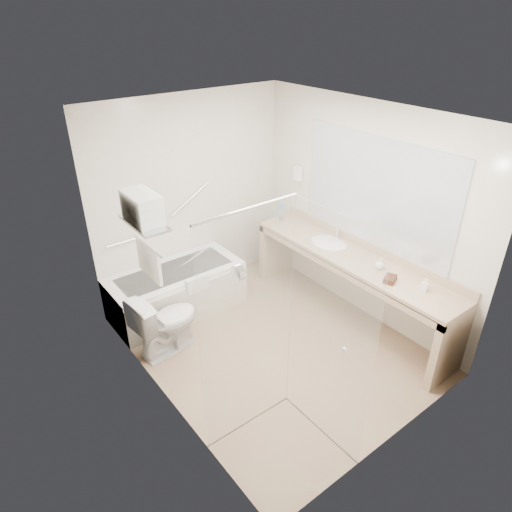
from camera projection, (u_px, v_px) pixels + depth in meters
floor at (272, 344)px, 5.10m from camera, size 3.20×3.20×0.00m
ceiling at (277, 116)px, 3.89m from camera, size 2.60×3.20×0.10m
wall_back at (191, 198)px, 5.60m from camera, size 2.60×0.10×2.50m
wall_front at (412, 325)px, 3.39m from camera, size 2.60×0.10×2.50m
wall_left at (155, 290)px, 3.80m from camera, size 0.10×3.20×2.50m
wall_right at (362, 213)px, 5.19m from camera, size 0.10×3.20×2.50m
bathtub at (177, 290)px, 5.56m from camera, size 1.60×0.73×0.59m
grab_bar_short at (123, 242)px, 5.21m from camera, size 0.40×0.03×0.03m
grab_bar_long at (190, 200)px, 5.55m from camera, size 0.53×0.03×0.33m
shower_enclosure at (287, 332)px, 3.61m from camera, size 0.96×0.91×2.11m
towel_shelf at (143, 217)px, 3.87m from camera, size 0.24×0.55×0.81m
vanity_counter at (350, 272)px, 5.23m from camera, size 0.55×2.70×0.95m
sink at (328, 245)px, 5.44m from camera, size 0.40×0.52×0.14m
faucet at (338, 233)px, 5.46m from camera, size 0.03×0.03×0.14m
mirror at (376, 192)px, 4.93m from camera, size 0.02×2.00×1.20m
hairdryer_unit at (298, 173)px, 5.79m from camera, size 0.08×0.10×0.18m
toilet at (166, 322)px, 4.87m from camera, size 0.78×0.50×0.72m
amenity_basket at (390, 279)px, 4.65m from camera, size 0.19×0.16×0.05m
soap_bottle_a at (424, 288)px, 4.50m from camera, size 0.09×0.14×0.06m
soap_bottle_b at (380, 265)px, 4.86m from camera, size 0.10×0.13×0.10m
water_bottle_left at (281, 212)px, 5.95m from camera, size 0.07×0.07×0.22m
water_bottle_mid at (275, 218)px, 5.85m from camera, size 0.05×0.05×0.17m
water_bottle_right at (282, 215)px, 5.87m from camera, size 0.07×0.07×0.22m
drinking_glass_near at (305, 238)px, 5.43m from camera, size 0.07×0.07×0.08m
drinking_glass_far at (332, 241)px, 5.35m from camera, size 0.09×0.09×0.09m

